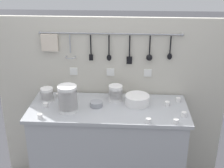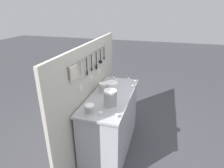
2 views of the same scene
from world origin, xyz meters
The scene contains 16 objects.
ground_plane centered at (0.00, 0.00, 0.00)m, with size 20.00×20.00×0.00m, color #424247.
counter centered at (0.00, 0.00, 0.47)m, with size 1.38×0.57×0.94m.
back_wall centered at (0.00, 0.32, 0.84)m, with size 2.18×0.11×1.66m.
bowl_stack_wide_centre centered at (-0.56, 0.10, 1.00)m, with size 0.11×0.11×0.12m.
bowl_stack_nested_right centered at (0.06, 0.14, 1.01)m, with size 0.12×0.12×0.14m.
bowl_stack_tall_left centered at (-0.33, -0.08, 1.06)m, with size 0.16×0.16×0.23m.
plate_stack centered at (0.25, 0.07, 0.98)m, with size 0.21×0.21×0.09m.
steel_mixing_bowl centered at (-0.11, 0.01, 0.96)m, with size 0.11×0.11×0.04m.
cup_front_right centered at (0.63, -0.12, 0.96)m, with size 0.04×0.04×0.04m.
cup_back_left centered at (0.51, 0.06, 0.96)m, with size 0.04×0.04×0.04m.
cup_edge_far centered at (0.62, 0.14, 0.96)m, with size 0.04×0.04×0.04m.
cup_centre centered at (-0.48, 0.17, 0.96)m, with size 0.04×0.04×0.04m.
cup_mid_row centered at (0.55, -0.24, 0.96)m, with size 0.04×0.04×0.04m.
cup_by_caddy centered at (-0.54, -0.23, 0.96)m, with size 0.04×0.04×0.04m.
cup_back_right centered at (-0.54, -0.03, 0.96)m, with size 0.04×0.04×0.04m.
cup_front_left centered at (0.33, -0.24, 0.96)m, with size 0.04×0.04×0.04m.
Camera 2 is at (-2.30, -0.67, 2.11)m, focal length 30.00 mm.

